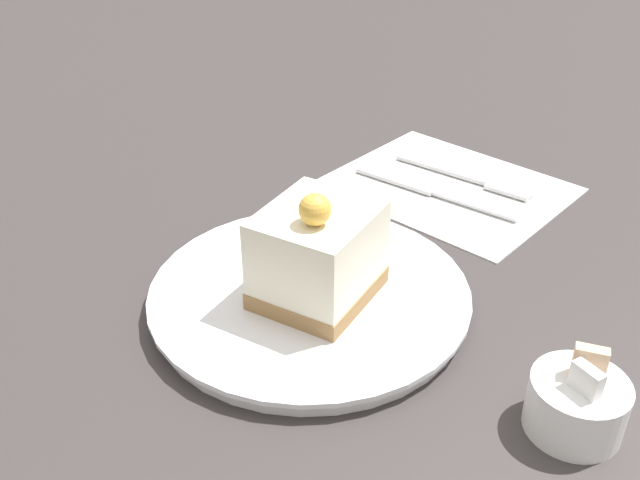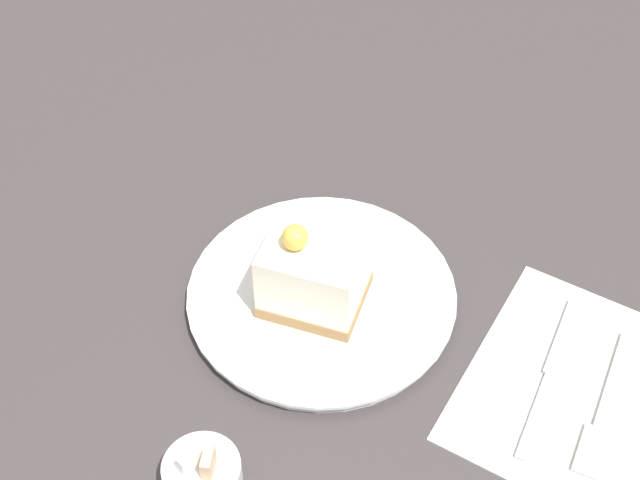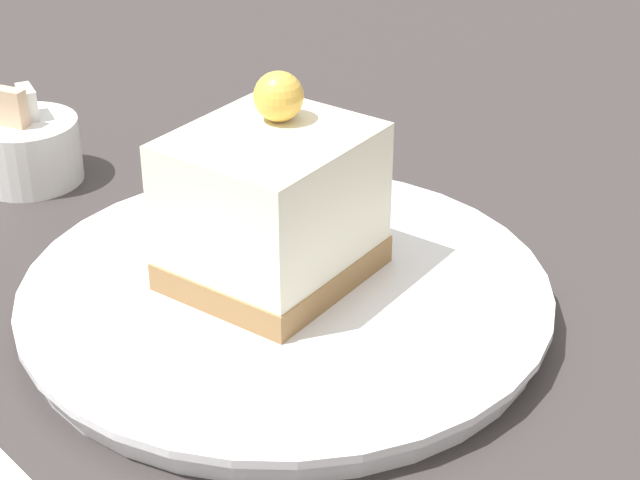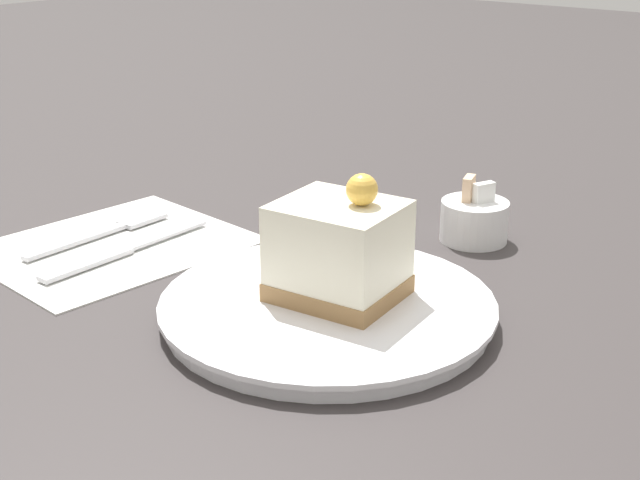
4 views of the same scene
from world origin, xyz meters
name	(u,v)px [view 4 (image 4 of 4)]	position (x,y,z in m)	size (l,w,h in m)	color
ground_plane	(322,304)	(0.00, 0.00, 0.00)	(4.00, 4.00, 0.00)	#383333
plate	(327,308)	(0.02, -0.02, 0.01)	(0.25, 0.25, 0.02)	white
cake_slice	(339,250)	(0.02, -0.01, 0.05)	(0.10, 0.09, 0.10)	#9E7547
napkin	(113,245)	(-0.22, -0.02, 0.00)	(0.20, 0.24, 0.00)	white
fork	(109,230)	(-0.25, 0.00, 0.01)	(0.02, 0.15, 0.00)	silver
knife	(113,254)	(-0.20, -0.04, 0.01)	(0.02, 0.18, 0.00)	silver
sugar_bowl	(474,220)	(0.02, 0.19, 0.02)	(0.06, 0.06, 0.06)	white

